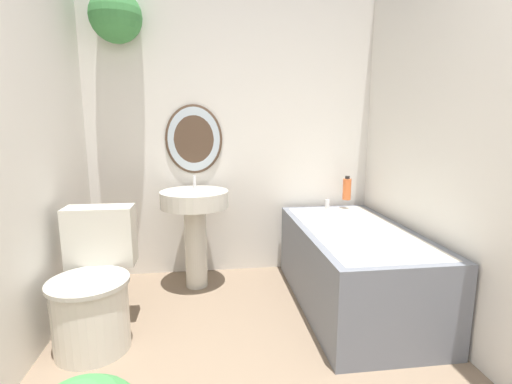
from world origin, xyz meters
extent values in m
cube|color=silver|center=(0.00, 2.68, 1.20)|extent=(2.47, 0.06, 2.40)
ellipsoid|color=#4C3828|center=(-0.32, 2.64, 1.15)|extent=(0.46, 0.02, 0.56)
ellipsoid|color=silver|center=(-0.32, 2.63, 1.15)|extent=(0.42, 0.01, 0.52)
cylinder|color=silver|center=(-0.86, 2.54, 2.13)|extent=(0.17, 0.17, 0.09)
sphere|color=#3D8442|center=(-0.86, 2.54, 2.05)|extent=(0.38, 0.38, 0.38)
cube|color=silver|center=(1.21, 1.33, 1.20)|extent=(0.06, 2.77, 2.40)
cylinder|color=beige|center=(-0.89, 1.58, 0.20)|extent=(0.41, 0.41, 0.40)
cylinder|color=#B1ADA0|center=(-0.89, 1.58, 0.41)|extent=(0.44, 0.44, 0.02)
cube|color=beige|center=(-0.89, 1.87, 0.58)|extent=(0.41, 0.18, 0.37)
cylinder|color=beige|center=(-0.32, 2.35, 0.32)|extent=(0.17, 0.17, 0.65)
cylinder|color=beige|center=(-0.32, 2.35, 0.71)|extent=(0.52, 0.52, 0.12)
cylinder|color=silver|center=(-0.32, 2.50, 0.82)|extent=(0.02, 0.02, 0.10)
cube|color=slate|center=(0.78, 1.89, 0.28)|extent=(0.74, 1.43, 0.56)
cube|color=beige|center=(0.78, 1.89, 0.54)|extent=(0.64, 1.33, 0.04)
cylinder|color=silver|center=(0.78, 2.50, 0.60)|extent=(0.04, 0.04, 0.08)
cylinder|color=#DB6633|center=(0.95, 2.49, 0.73)|extent=(0.07, 0.07, 0.18)
cylinder|color=black|center=(0.95, 2.49, 0.83)|extent=(0.04, 0.04, 0.02)
camera|label=1|loc=(-0.22, -0.47, 1.28)|focal=26.00mm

